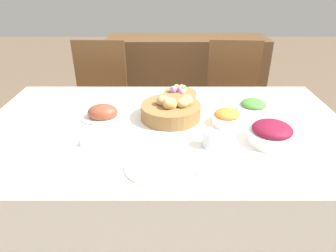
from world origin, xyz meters
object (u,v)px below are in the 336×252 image
(dinner_plate, at_px, (155,167))
(drinking_cup, at_px, (210,139))
(egg_basket, at_px, (180,93))
(spoon, at_px, (198,168))
(carrot_bowl, at_px, (228,118))
(chair_far_left, at_px, (101,99))
(sideboard, at_px, (187,80))
(bread_basket, at_px, (172,110))
(green_salad_bowl, at_px, (254,107))
(chair_far_right, at_px, (234,99))
(fork, at_px, (119,167))
(ham_platter, at_px, (104,113))
(beet_salad_bowl, at_px, (272,133))
(knife, at_px, (190,167))
(butter_dish, at_px, (96,140))

(dinner_plate, bearing_deg, drinking_cup, 34.48)
(egg_basket, relative_size, spoon, 1.17)
(carrot_bowl, bearing_deg, chair_far_left, 134.36)
(sideboard, bearing_deg, bread_basket, -96.28)
(green_salad_bowl, bearing_deg, chair_far_right, 85.32)
(chair_far_left, bearing_deg, fork, -72.98)
(carrot_bowl, relative_size, fork, 0.86)
(bread_basket, xyz_separation_m, carrot_bowl, (0.28, -0.07, -0.01))
(ham_platter, xyz_separation_m, beet_salad_bowl, (0.82, -0.25, 0.02))
(egg_basket, bearing_deg, chair_far_right, 48.55)
(chair_far_left, distance_m, knife, 1.43)
(carrot_bowl, relative_size, dinner_plate, 0.64)
(chair_far_right, xyz_separation_m, green_salad_bowl, (-0.06, -0.75, 0.27))
(chair_far_left, relative_size, carrot_bowl, 6.38)
(ham_platter, bearing_deg, drinking_cup, -28.13)
(knife, distance_m, drinking_cup, 0.20)
(green_salad_bowl, height_order, knife, green_salad_bowl)
(dinner_plate, height_order, spoon, dinner_plate)
(chair_far_right, height_order, egg_basket, chair_far_right)
(ham_platter, bearing_deg, chair_far_right, 42.70)
(dinner_plate, relative_size, butter_dish, 2.07)
(chair_far_left, xyz_separation_m, dinner_plate, (0.50, -1.26, 0.23))
(ham_platter, relative_size, dinner_plate, 1.05)
(egg_basket, xyz_separation_m, fork, (-0.27, -0.75, -0.02))
(carrot_bowl, bearing_deg, fork, -142.49)
(knife, height_order, spoon, same)
(chair_far_left, height_order, drinking_cup, chair_far_left)
(egg_basket, bearing_deg, dinner_plate, -99.79)
(bread_basket, height_order, beet_salad_bowl, bread_basket)
(dinner_plate, bearing_deg, beet_salad_bowl, 21.06)
(ham_platter, bearing_deg, dinner_plate, -57.21)
(beet_salad_bowl, bearing_deg, chair_far_left, 134.18)
(chair_far_right, distance_m, chair_far_left, 1.08)
(ham_platter, xyz_separation_m, green_salad_bowl, (0.81, 0.05, 0.01))
(ham_platter, bearing_deg, carrot_bowl, -5.95)
(sideboard, bearing_deg, knife, -92.80)
(bread_basket, height_order, knife, bread_basket)
(chair_far_right, xyz_separation_m, chair_far_left, (-1.08, 0.00, 0.00))
(bread_basket, distance_m, ham_platter, 0.37)
(carrot_bowl, distance_m, fork, 0.63)
(knife, relative_size, butter_dish, 1.52)
(chair_far_right, xyz_separation_m, ham_platter, (-0.87, -0.81, 0.26))
(chair_far_right, height_order, sideboard, chair_far_right)
(bread_basket, distance_m, egg_basket, 0.30)
(chair_far_left, relative_size, green_salad_bowl, 6.01)
(sideboard, bearing_deg, dinner_plate, -96.97)
(carrot_bowl, bearing_deg, butter_dish, -163.08)
(chair_far_left, bearing_deg, spoon, -60.60)
(chair_far_right, relative_size, spoon, 5.51)
(dinner_plate, xyz_separation_m, spoon, (0.17, 0.00, -0.00))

